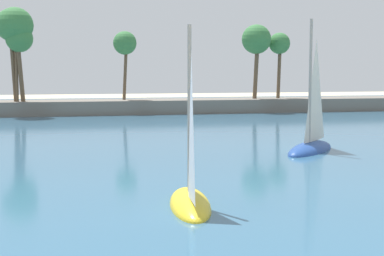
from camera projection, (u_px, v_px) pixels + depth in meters
name	position (u px, v px, depth m)	size (l,w,h in m)	color
sea	(102.00, 122.00, 59.93)	(220.00, 102.20, 0.06)	#33607F
palm_headland	(99.00, 91.00, 70.33)	(107.23, 6.63, 12.98)	slate
sailboat_near_shore	(311.00, 138.00, 38.59)	(5.99, 6.19, 9.61)	#234793
sailboat_mid_bay	(190.00, 190.00, 22.90)	(2.29, 5.64, 7.95)	yellow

